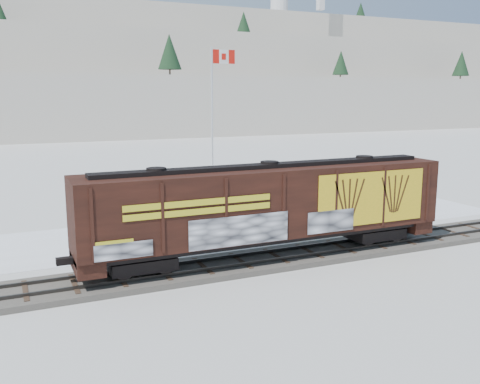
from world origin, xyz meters
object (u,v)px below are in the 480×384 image
car_white (181,224)px  car_dark (243,214)px  car_silver (194,216)px  hopper_railcar (269,204)px  flagpole (214,149)px

car_white → car_dark: (4.61, 1.16, -0.01)m
car_silver → car_dark: 3.20m
car_white → hopper_railcar: bearing=-137.9°
car_silver → flagpole: bearing=-51.9°
car_silver → hopper_railcar: bearing=168.0°
hopper_railcar → car_white: (-2.57, 6.40, -2.21)m
hopper_railcar → car_dark: (2.04, 7.55, -2.22)m
hopper_railcar → flagpole: bearing=79.8°
car_silver → car_white: 2.41m
flagpole → car_white: size_ratio=2.50×
car_white → car_silver: bearing=-18.2°
flagpole → hopper_railcar: bearing=-100.2°
flagpole → car_silver: (-3.56, -5.57, -3.65)m
flagpole → car_dark: size_ratio=2.22×
flagpole → car_silver: flagpole is taller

